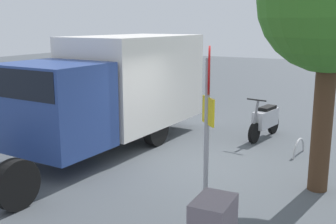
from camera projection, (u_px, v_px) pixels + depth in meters
name	position (u px, v px, depth m)	size (l,w,h in m)	color
ground_plane	(200.00, 169.00, 9.11)	(60.00, 60.00, 0.00)	#474C52
box_truck_near	(113.00, 86.00, 10.59)	(7.41, 2.51, 2.85)	black
motorcycle	(265.00, 120.00, 11.52)	(1.80, 0.62, 1.20)	black
stop_sign	(208.00, 107.00, 6.46)	(0.71, 0.33, 2.84)	#9E9EA3
street_tree	(332.00, 1.00, 7.25)	(2.65, 2.65, 4.93)	#47301E
bike_rack_hoop	(298.00, 155.00, 10.12)	(0.85, 0.85, 0.05)	#B7B7BC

